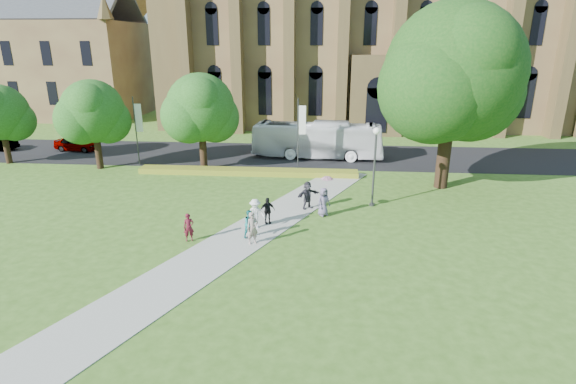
# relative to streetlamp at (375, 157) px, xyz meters

# --- Properties ---
(ground) EXTENTS (160.00, 160.00, 0.00)m
(ground) POSITION_rel_streetlamp_xyz_m (-7.50, -6.50, -3.30)
(ground) COLOR #395E1C
(ground) RESTS_ON ground
(road) EXTENTS (160.00, 10.00, 0.02)m
(road) POSITION_rel_streetlamp_xyz_m (-7.50, 13.50, -3.29)
(road) COLOR black
(road) RESTS_ON ground
(footpath) EXTENTS (15.58, 28.54, 0.04)m
(footpath) POSITION_rel_streetlamp_xyz_m (-7.50, -5.50, -3.28)
(footpath) COLOR #B2B2A8
(footpath) RESTS_ON ground
(flower_hedge) EXTENTS (18.00, 1.40, 0.45)m
(flower_hedge) POSITION_rel_streetlamp_xyz_m (-9.50, 6.70, -3.07)
(flower_hedge) COLOR gold
(flower_hedge) RESTS_ON ground
(cathedral) EXTENTS (52.60, 18.25, 28.00)m
(cathedral) POSITION_rel_streetlamp_xyz_m (2.50, 33.23, 9.69)
(cathedral) COLOR olive
(cathedral) RESTS_ON ground
(building_west) EXTENTS (22.00, 14.00, 18.30)m
(building_west) POSITION_rel_streetlamp_xyz_m (-41.50, 35.50, 5.91)
(building_west) COLOR olive
(building_west) RESTS_ON ground
(streetlamp) EXTENTS (0.44, 0.44, 5.24)m
(streetlamp) POSITION_rel_streetlamp_xyz_m (0.00, 0.00, 0.00)
(streetlamp) COLOR #38383D
(streetlamp) RESTS_ON ground
(large_tree) EXTENTS (9.60, 9.60, 13.20)m
(large_tree) POSITION_rel_streetlamp_xyz_m (5.50, 4.50, 5.07)
(large_tree) COLOR #332114
(large_tree) RESTS_ON ground
(street_tree_0) EXTENTS (5.20, 5.20, 7.50)m
(street_tree_0) POSITION_rel_streetlamp_xyz_m (-22.50, 7.50, 1.58)
(street_tree_0) COLOR #332114
(street_tree_0) RESTS_ON ground
(street_tree_1) EXTENTS (5.60, 5.60, 8.05)m
(street_tree_1) POSITION_rel_streetlamp_xyz_m (-13.50, 8.00, 1.93)
(street_tree_1) COLOR #332114
(street_tree_1) RESTS_ON ground
(street_tree_2) EXTENTS (4.80, 4.80, 6.95)m
(street_tree_2) POSITION_rel_streetlamp_xyz_m (-31.50, 8.50, 1.23)
(street_tree_2) COLOR #332114
(street_tree_2) RESTS_ON ground
(banner_pole_0) EXTENTS (0.70, 0.10, 6.00)m
(banner_pole_0) POSITION_rel_streetlamp_xyz_m (-5.39, 8.70, 0.09)
(banner_pole_0) COLOR #38383D
(banner_pole_0) RESTS_ON ground
(banner_pole_1) EXTENTS (0.70, 0.10, 6.00)m
(banner_pole_1) POSITION_rel_streetlamp_xyz_m (-19.39, 8.70, 0.09)
(banner_pole_1) COLOR #38383D
(banner_pole_1) RESTS_ON ground
(tour_coach) EXTENTS (12.32, 3.84, 3.38)m
(tour_coach) POSITION_rel_streetlamp_xyz_m (-3.92, 12.79, -1.59)
(tour_coach) COLOR white
(tour_coach) RESTS_ON road
(car_0) EXTENTS (4.55, 2.33, 1.48)m
(car_0) POSITION_rel_streetlamp_xyz_m (-27.92, 13.60, -2.54)
(car_0) COLOR gray
(car_0) RESTS_ON road
(pedestrian_0) EXTENTS (0.66, 0.54, 1.55)m
(pedestrian_0) POSITION_rel_streetlamp_xyz_m (-10.47, -6.53, -2.48)
(pedestrian_0) COLOR #51121F
(pedestrian_0) RESTS_ON footpath
(pedestrian_1) EXTENTS (0.98, 0.96, 1.59)m
(pedestrian_1) POSITION_rel_streetlamp_xyz_m (-7.23, -5.82, -2.46)
(pedestrian_1) COLOR #177475
(pedestrian_1) RESTS_ON footpath
(pedestrian_2) EXTENTS (1.29, 0.95, 1.78)m
(pedestrian_2) POSITION_rel_streetlamp_xyz_m (-7.13, -4.51, -2.36)
(pedestrian_2) COLOR silver
(pedestrian_2) RESTS_ON footpath
(pedestrian_3) EXTENTS (1.02, 0.75, 1.61)m
(pedestrian_3) POSITION_rel_streetlamp_xyz_m (-6.53, -3.73, -2.45)
(pedestrian_3) COLOR black
(pedestrian_3) RESTS_ON footpath
(pedestrian_4) EXTENTS (1.04, 0.98, 1.79)m
(pedestrian_4) POSITION_rel_streetlamp_xyz_m (-3.22, -2.14, -2.36)
(pedestrian_4) COLOR slate
(pedestrian_4) RESTS_ON footpath
(pedestrian_5) EXTENTS (1.67, 1.45, 1.82)m
(pedestrian_5) POSITION_rel_streetlamp_xyz_m (-4.27, -0.98, -2.35)
(pedestrian_5) COLOR #2C2A33
(pedestrian_5) RESTS_ON footpath
(pedestrian_6) EXTENTS (0.77, 0.69, 1.77)m
(pedestrian_6) POSITION_rel_streetlamp_xyz_m (-6.96, -6.60, -2.37)
(pedestrian_6) COLOR gray
(pedestrian_6) RESTS_ON footpath
(parasol) EXTENTS (0.96, 0.96, 0.64)m
(parasol) POSITION_rel_streetlamp_xyz_m (-3.04, -2.04, -1.14)
(parasol) COLOR #ECA7C5
(parasol) RESTS_ON pedestrian_4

